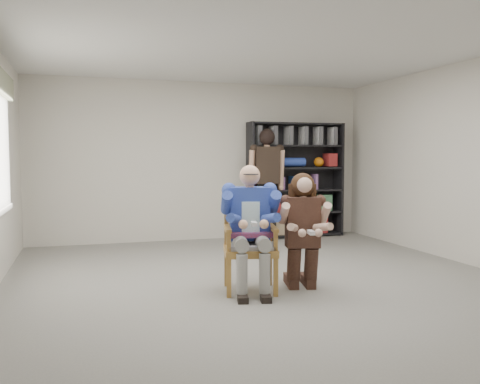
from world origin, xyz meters
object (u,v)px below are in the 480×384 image
object	(u,v)px
bookshelf	(295,180)
kneeling_woman	(303,232)
armchair	(250,243)
seated_man	(250,228)
standing_man	(267,186)

from	to	relation	value
bookshelf	kneeling_woman	bearing A→B (deg)	-112.07
armchair	seated_man	bearing A→B (deg)	-77.46
seated_man	kneeling_woman	distance (m)	0.60
armchair	kneeling_woman	world-z (taller)	kneeling_woman
bookshelf	standing_man	distance (m)	0.73
bookshelf	standing_man	bearing A→B (deg)	-156.59
seated_man	armchair	bearing A→B (deg)	102.54
seated_man	standing_man	world-z (taller)	standing_man
standing_man	seated_man	bearing A→B (deg)	-106.74
armchair	seated_man	world-z (taller)	seated_man
bookshelf	standing_man	world-z (taller)	bookshelf
bookshelf	armchair	bearing A→B (deg)	-120.60
kneeling_woman	bookshelf	xyz separation A→B (m)	(1.42, 3.50, 0.41)
armchair	seated_man	xyz separation A→B (m)	(0.00, -0.00, 0.16)
kneeling_woman	seated_man	bearing A→B (deg)	-179.14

